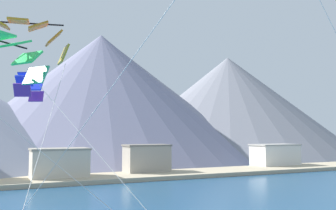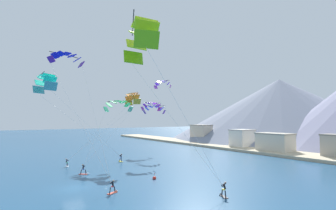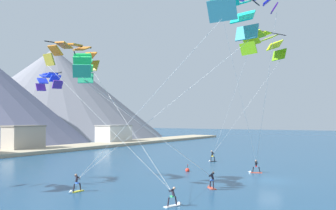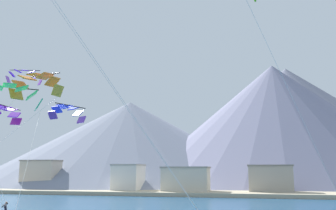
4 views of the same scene
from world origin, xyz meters
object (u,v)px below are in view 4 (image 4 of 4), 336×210
Objects in this scene: parafoil_kite_far_right at (9,94)px; parafoil_kite_distant_high_outer at (25,75)px; parafoil_kite_distant_low_drift at (5,112)px; parafoil_kite_far_left at (36,83)px; parafoil_kite_distant_mid_solo at (68,111)px.

parafoil_kite_far_right is 2.41× the size of parafoil_kite_distant_high_outer.
parafoil_kite_far_right is 19.03m from parafoil_kite_distant_low_drift.
parafoil_kite_distant_low_drift is (-12.75, 12.41, -0.76)m from parafoil_kite_far_left.
parafoil_kite_far_right is at bearing -58.64° from parafoil_kite_distant_high_outer.
parafoil_kite_far_left is at bearing -103.59° from parafoil_kite_distant_mid_solo.
parafoil_kite_distant_high_outer reaches higher than parafoil_kite_far_left.
parafoil_kite_distant_high_outer is 0.80× the size of parafoil_kite_distant_low_drift.
parafoil_kite_distant_low_drift is at bearing 151.55° from parafoil_kite_distant_mid_solo.
parafoil_kite_distant_high_outer is at bearing 85.58° from parafoil_kite_distant_low_drift.
parafoil_kite_far_left is 5.47m from parafoil_kite_distant_mid_solo.
parafoil_kite_distant_low_drift is 15.91m from parafoil_kite_distant_mid_solo.
parafoil_kite_distant_high_outer reaches higher than parafoil_kite_far_right.
parafoil_kite_far_left is at bearing 66.74° from parafoil_kite_far_right.
parafoil_kite_far_right is at bearing -113.26° from parafoil_kite_far_left.
parafoil_kite_distant_low_drift is at bearing 135.79° from parafoil_kite_far_left.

